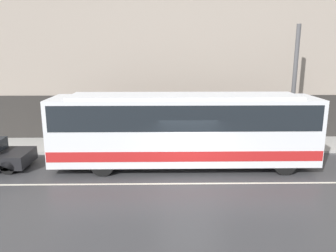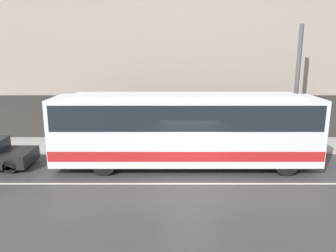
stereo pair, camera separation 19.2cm
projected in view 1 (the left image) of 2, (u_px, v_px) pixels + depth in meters
The scene contains 7 objects.
ground_plane at pixel (190, 184), 13.48m from camera, with size 60.00×60.00×0.00m, color #38383A.
sidewalk at pixel (182, 145), 18.85m from camera, with size 60.00×3.05×0.13m.
building_facade at pixel (181, 52), 19.31m from camera, with size 60.00×0.35×10.94m.
lane_stripe at pixel (190, 184), 13.48m from camera, with size 54.00×0.14×0.01m.
transit_bus at pixel (184, 127), 15.05m from camera, with size 12.01×2.51×3.42m.
utility_pole_near at pixel (294, 88), 17.58m from camera, with size 0.22×0.22×6.58m.
pedestrian_waiting at pixel (131, 134), 17.98m from camera, with size 0.36×0.36×1.65m.
Camera 1 is at (-1.11, -12.59, 5.33)m, focal length 35.00 mm.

